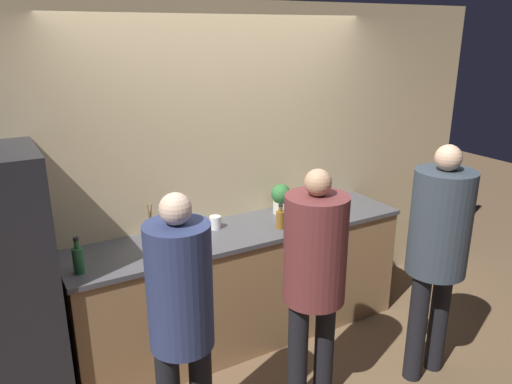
{
  "coord_description": "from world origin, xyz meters",
  "views": [
    {
      "loc": [
        -1.67,
        -2.74,
        2.4
      ],
      "look_at": [
        0.0,
        0.14,
        1.3
      ],
      "focal_mm": 35.0,
      "sensor_mm": 36.0,
      "label": 1
    }
  ],
  "objects_px": {
    "utensil_crock": "(150,230)",
    "person_right": "(438,241)",
    "cup_yellow": "(174,246)",
    "bottle_amber": "(280,219)",
    "potted_plant": "(281,198)",
    "person_left": "(181,313)",
    "cup_white": "(215,222)",
    "fruit_bowl": "(312,205)",
    "refrigerator": "(2,294)",
    "person_center": "(315,268)",
    "bottle_green": "(78,259)"
  },
  "relations": [
    {
      "from": "bottle_amber",
      "to": "potted_plant",
      "type": "height_order",
      "value": "potted_plant"
    },
    {
      "from": "refrigerator",
      "to": "potted_plant",
      "type": "distance_m",
      "value": 2.12
    },
    {
      "from": "refrigerator",
      "to": "cup_yellow",
      "type": "xyz_separation_m",
      "value": [
        1.06,
        -0.12,
        0.12
      ]
    },
    {
      "from": "person_right",
      "to": "fruit_bowl",
      "type": "height_order",
      "value": "person_right"
    },
    {
      "from": "cup_yellow",
      "to": "potted_plant",
      "type": "relative_size",
      "value": 0.4
    },
    {
      "from": "person_left",
      "to": "cup_white",
      "type": "xyz_separation_m",
      "value": [
        0.69,
        1.02,
        0.03
      ]
    },
    {
      "from": "bottle_amber",
      "to": "bottle_green",
      "type": "bearing_deg",
      "value": 179.54
    },
    {
      "from": "person_center",
      "to": "potted_plant",
      "type": "relative_size",
      "value": 6.64
    },
    {
      "from": "refrigerator",
      "to": "cup_yellow",
      "type": "relative_size",
      "value": 18.13
    },
    {
      "from": "bottle_green",
      "to": "fruit_bowl",
      "type": "bearing_deg",
      "value": 5.52
    },
    {
      "from": "bottle_amber",
      "to": "person_center",
      "type": "bearing_deg",
      "value": -106.84
    },
    {
      "from": "person_right",
      "to": "bottle_amber",
      "type": "relative_size",
      "value": 8.81
    },
    {
      "from": "refrigerator",
      "to": "utensil_crock",
      "type": "relative_size",
      "value": 6.29
    },
    {
      "from": "person_right",
      "to": "potted_plant",
      "type": "relative_size",
      "value": 6.95
    },
    {
      "from": "potted_plant",
      "to": "refrigerator",
      "type": "bearing_deg",
      "value": -175.48
    },
    {
      "from": "person_right",
      "to": "bottle_green",
      "type": "distance_m",
      "value": 2.34
    },
    {
      "from": "person_right",
      "to": "utensil_crock",
      "type": "height_order",
      "value": "person_right"
    },
    {
      "from": "refrigerator",
      "to": "person_right",
      "type": "distance_m",
      "value": 2.79
    },
    {
      "from": "fruit_bowl",
      "to": "cup_yellow",
      "type": "relative_size",
      "value": 2.88
    },
    {
      "from": "utensil_crock",
      "to": "cup_yellow",
      "type": "bearing_deg",
      "value": -76.35
    },
    {
      "from": "person_center",
      "to": "bottle_green",
      "type": "distance_m",
      "value": 1.46
    },
    {
      "from": "person_center",
      "to": "cup_white",
      "type": "height_order",
      "value": "person_center"
    },
    {
      "from": "utensil_crock",
      "to": "person_left",
      "type": "bearing_deg",
      "value": -100.39
    },
    {
      "from": "utensil_crock",
      "to": "refrigerator",
      "type": "bearing_deg",
      "value": -170.69
    },
    {
      "from": "utensil_crock",
      "to": "person_right",
      "type": "bearing_deg",
      "value": -36.48
    },
    {
      "from": "refrigerator",
      "to": "person_left",
      "type": "height_order",
      "value": "refrigerator"
    },
    {
      "from": "refrigerator",
      "to": "person_right",
      "type": "xyz_separation_m",
      "value": [
        2.59,
        -1.02,
        0.17
      ]
    },
    {
      "from": "cup_yellow",
      "to": "bottle_amber",
      "type": "bearing_deg",
      "value": 0.51
    },
    {
      "from": "person_left",
      "to": "utensil_crock",
      "type": "bearing_deg",
      "value": 79.61
    },
    {
      "from": "person_left",
      "to": "person_right",
      "type": "height_order",
      "value": "person_right"
    },
    {
      "from": "refrigerator",
      "to": "person_right",
      "type": "bearing_deg",
      "value": -21.52
    },
    {
      "from": "person_center",
      "to": "utensil_crock",
      "type": "distance_m",
      "value": 1.23
    },
    {
      "from": "bottle_amber",
      "to": "potted_plant",
      "type": "bearing_deg",
      "value": 56.54
    },
    {
      "from": "fruit_bowl",
      "to": "potted_plant",
      "type": "bearing_deg",
      "value": 162.62
    },
    {
      "from": "person_right",
      "to": "fruit_bowl",
      "type": "bearing_deg",
      "value": 101.76
    },
    {
      "from": "fruit_bowl",
      "to": "cup_white",
      "type": "bearing_deg",
      "value": 177.01
    },
    {
      "from": "person_center",
      "to": "refrigerator",
      "type": "bearing_deg",
      "value": 153.35
    },
    {
      "from": "cup_white",
      "to": "utensil_crock",
      "type": "bearing_deg",
      "value": 176.33
    },
    {
      "from": "refrigerator",
      "to": "cup_white",
      "type": "xyz_separation_m",
      "value": [
        1.49,
        0.13,
        0.12
      ]
    },
    {
      "from": "person_center",
      "to": "person_right",
      "type": "relative_size",
      "value": 0.96
    },
    {
      "from": "utensil_crock",
      "to": "bottle_amber",
      "type": "xyz_separation_m",
      "value": [
        0.93,
        -0.27,
        -0.0
      ]
    },
    {
      "from": "bottle_amber",
      "to": "refrigerator",
      "type": "bearing_deg",
      "value": 176.63
    },
    {
      "from": "person_left",
      "to": "cup_white",
      "type": "distance_m",
      "value": 1.23
    },
    {
      "from": "bottle_amber",
      "to": "cup_white",
      "type": "bearing_deg",
      "value": 150.52
    },
    {
      "from": "bottle_green",
      "to": "potted_plant",
      "type": "distance_m",
      "value": 1.68
    },
    {
      "from": "person_left",
      "to": "fruit_bowl",
      "type": "height_order",
      "value": "person_left"
    },
    {
      "from": "bottle_amber",
      "to": "potted_plant",
      "type": "distance_m",
      "value": 0.34
    },
    {
      "from": "person_center",
      "to": "bottle_amber",
      "type": "xyz_separation_m",
      "value": [
        0.22,
        0.74,
        0.04
      ]
    },
    {
      "from": "utensil_crock",
      "to": "cup_yellow",
      "type": "relative_size",
      "value": 2.88
    },
    {
      "from": "person_right",
      "to": "utensil_crock",
      "type": "xyz_separation_m",
      "value": [
        -1.6,
        1.18,
        -0.02
      ]
    }
  ]
}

